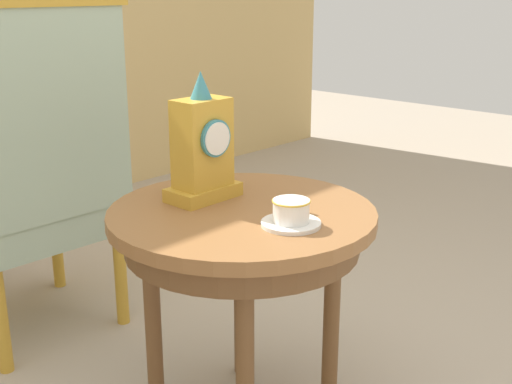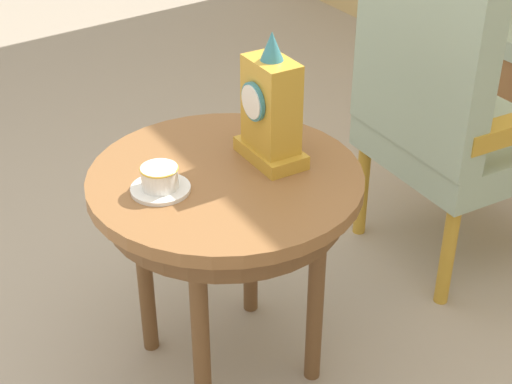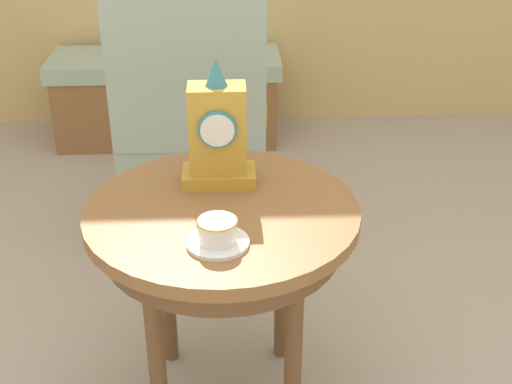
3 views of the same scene
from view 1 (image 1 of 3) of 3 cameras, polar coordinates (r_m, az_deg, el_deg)
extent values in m
cylinder|color=brown|center=(1.69, -1.21, -2.03)|extent=(0.68, 0.68, 0.03)
cylinder|color=brown|center=(1.71, -1.20, -3.69)|extent=(0.60, 0.60, 0.07)
cylinder|color=brown|center=(2.03, -1.30, -8.07)|extent=(0.04, 0.04, 0.58)
cylinder|color=brown|center=(1.82, -8.80, -11.31)|extent=(0.04, 0.04, 0.58)
cylinder|color=brown|center=(1.61, -0.95, -15.35)|extent=(0.04, 0.04, 0.58)
cylinder|color=brown|center=(1.83, 6.47, -11.07)|extent=(0.04, 0.04, 0.58)
cylinder|color=white|center=(1.57, 3.01, -2.72)|extent=(0.14, 0.14, 0.01)
cylinder|color=white|center=(1.56, 3.03, -1.61)|extent=(0.09, 0.09, 0.05)
torus|color=gold|center=(1.55, 3.05, -0.77)|extent=(0.09, 0.09, 0.00)
cube|color=gold|center=(1.76, -4.53, -0.01)|extent=(0.19, 0.11, 0.04)
cube|color=gold|center=(1.73, -4.64, 4.21)|extent=(0.14, 0.09, 0.23)
cylinder|color=teal|center=(1.69, -3.47, 4.61)|extent=(0.10, 0.01, 0.10)
cylinder|color=white|center=(1.68, -3.33, 4.58)|extent=(0.08, 0.00, 0.08)
cone|color=teal|center=(1.70, -4.76, 9.14)|extent=(0.06, 0.06, 0.07)
cube|color=#9EB299|center=(2.40, -19.15, -1.98)|extent=(0.53, 0.53, 0.11)
cube|color=#9EB299|center=(2.12, -17.40, 6.21)|extent=(0.52, 0.10, 0.64)
cube|color=gold|center=(2.46, -14.78, 2.87)|extent=(0.08, 0.47, 0.06)
cylinder|color=gold|center=(2.76, -16.73, -4.37)|extent=(0.04, 0.04, 0.35)
cylinder|color=gold|center=(2.41, -11.51, -7.19)|extent=(0.04, 0.04, 0.35)
cylinder|color=gold|center=(2.22, -21.02, -10.24)|extent=(0.04, 0.04, 0.35)
camera|label=2|loc=(2.64, 38.19, 22.89)|focal=54.13mm
camera|label=3|loc=(1.26, 65.27, 21.45)|focal=48.40mm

